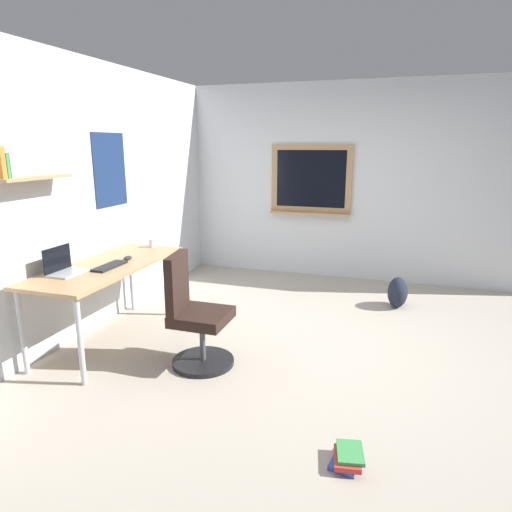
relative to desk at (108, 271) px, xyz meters
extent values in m
plane|color=#ADA393|center=(0.36, -2.03, -0.68)|extent=(5.20, 5.20, 0.00)
cube|color=silver|center=(0.36, 0.42, 0.62)|extent=(5.00, 0.10, 2.60)
cube|color=tan|center=(-0.48, 0.27, 0.87)|extent=(0.68, 0.20, 0.02)
cube|color=navy|center=(0.65, 0.36, 0.87)|extent=(0.52, 0.01, 0.74)
cube|color=#3D934C|center=(-0.73, 0.29, 0.97)|extent=(0.03, 0.14, 0.18)
cube|color=silver|center=(-0.70, 0.29, 0.97)|extent=(0.03, 0.14, 0.18)
cube|color=silver|center=(2.81, -2.03, 0.62)|extent=(0.10, 5.00, 2.60)
cube|color=tan|center=(2.74, -1.31, 0.67)|extent=(0.04, 1.10, 0.90)
cube|color=black|center=(2.73, -1.31, 0.67)|extent=(0.01, 0.94, 0.76)
cube|color=tan|center=(2.70, -1.31, 0.21)|extent=(0.12, 1.10, 0.03)
cube|color=tan|center=(0.00, 0.00, 0.05)|extent=(1.65, 0.67, 0.03)
cylinder|color=#B7B7BC|center=(-0.76, -0.28, -0.32)|extent=(0.04, 0.04, 0.71)
cylinder|color=#B7B7BC|center=(0.76, -0.28, -0.32)|extent=(0.04, 0.04, 0.71)
cylinder|color=#B7B7BC|center=(-0.76, 0.28, -0.32)|extent=(0.04, 0.04, 0.71)
cylinder|color=#B7B7BC|center=(0.76, 0.28, -0.32)|extent=(0.04, 0.04, 0.71)
cylinder|color=black|center=(-0.17, -1.01, -0.66)|extent=(0.52, 0.52, 0.04)
cylinder|color=#4C4C51|center=(-0.17, -1.01, -0.47)|extent=(0.05, 0.05, 0.34)
cube|color=black|center=(-0.17, -1.01, -0.25)|extent=(0.44, 0.44, 0.09)
cube|color=black|center=(-0.20, -0.81, 0.03)|extent=(0.41, 0.13, 0.48)
cube|color=#ADAFB5|center=(-0.37, 0.12, 0.08)|extent=(0.31, 0.21, 0.02)
cube|color=black|center=(-0.37, 0.22, 0.19)|extent=(0.31, 0.01, 0.21)
cube|color=black|center=(-0.08, -0.08, 0.08)|extent=(0.37, 0.13, 0.02)
ellipsoid|color=#262628|center=(0.20, -0.08, 0.08)|extent=(0.10, 0.06, 0.03)
cylinder|color=silver|center=(0.72, -0.03, 0.11)|extent=(0.08, 0.08, 0.09)
ellipsoid|color=#1E2333|center=(1.77, -2.54, -0.51)|extent=(0.32, 0.22, 0.35)
cube|color=#3851B2|center=(-1.03, -2.31, -0.66)|extent=(0.23, 0.19, 0.03)
cube|color=#C63833|center=(-1.04, -2.32, -0.63)|extent=(0.23, 0.18, 0.03)
cube|color=#3D934C|center=(-1.02, -2.33, -0.61)|extent=(0.24, 0.19, 0.02)
camera|label=1|loc=(-3.31, -2.51, 1.13)|focal=31.39mm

